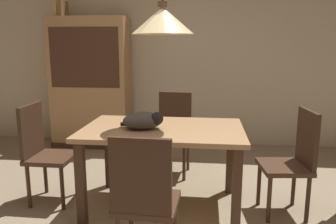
{
  "coord_description": "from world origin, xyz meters",
  "views": [
    {
      "loc": [
        0.34,
        -2.32,
        1.46
      ],
      "look_at": [
        -0.01,
        0.7,
        0.85
      ],
      "focal_mm": 35.64,
      "sensor_mm": 36.0,
      "label": 1
    }
  ],
  "objects_px": {
    "chair_left_side": "(43,149)",
    "dining_table": "(163,139)",
    "hutch_bookcase": "(91,86)",
    "chair_right_side": "(294,158)",
    "book_yellow_short": "(58,10)",
    "cat_sleeping": "(144,120)",
    "pendant_lamp": "(163,20)",
    "chair_far_back": "(174,129)",
    "chair_near_front": "(145,197)",
    "book_brown_thick": "(63,9)"
  },
  "relations": [
    {
      "from": "chair_near_front",
      "to": "pendant_lamp",
      "type": "distance_m",
      "value": 1.45
    },
    {
      "from": "chair_near_front",
      "to": "book_brown_thick",
      "type": "relative_size",
      "value": 3.88
    },
    {
      "from": "dining_table",
      "to": "book_yellow_short",
      "type": "bearing_deg",
      "value": 133.38
    },
    {
      "from": "cat_sleeping",
      "to": "chair_far_back",
      "type": "bearing_deg",
      "value": 80.38
    },
    {
      "from": "chair_right_side",
      "to": "pendant_lamp",
      "type": "distance_m",
      "value": 1.61
    },
    {
      "from": "pendant_lamp",
      "to": "book_brown_thick",
      "type": "xyz_separation_m",
      "value": [
        -1.65,
        1.82,
        0.3
      ]
    },
    {
      "from": "chair_right_side",
      "to": "hutch_bookcase",
      "type": "bearing_deg",
      "value": 143.21
    },
    {
      "from": "chair_left_side",
      "to": "dining_table",
      "type": "bearing_deg",
      "value": -0.0
    },
    {
      "from": "dining_table",
      "to": "book_brown_thick",
      "type": "distance_m",
      "value": 2.78
    },
    {
      "from": "cat_sleeping",
      "to": "book_yellow_short",
      "type": "height_order",
      "value": "book_yellow_short"
    },
    {
      "from": "chair_far_back",
      "to": "chair_near_front",
      "type": "relative_size",
      "value": 1.0
    },
    {
      "from": "chair_near_front",
      "to": "book_yellow_short",
      "type": "bearing_deg",
      "value": 122.46
    },
    {
      "from": "chair_left_side",
      "to": "pendant_lamp",
      "type": "distance_m",
      "value": 1.61
    },
    {
      "from": "chair_left_side",
      "to": "cat_sleeping",
      "type": "xyz_separation_m",
      "value": [
        0.97,
        -0.08,
        0.32
      ]
    },
    {
      "from": "cat_sleeping",
      "to": "book_yellow_short",
      "type": "relative_size",
      "value": 2.02
    },
    {
      "from": "cat_sleeping",
      "to": "chair_right_side",
      "type": "bearing_deg",
      "value": 3.78
    },
    {
      "from": "dining_table",
      "to": "chair_left_side",
      "type": "height_order",
      "value": "chair_left_side"
    },
    {
      "from": "dining_table",
      "to": "pendant_lamp",
      "type": "relative_size",
      "value": 1.08
    },
    {
      "from": "chair_far_back",
      "to": "book_brown_thick",
      "type": "height_order",
      "value": "book_brown_thick"
    },
    {
      "from": "chair_left_side",
      "to": "book_yellow_short",
      "type": "bearing_deg",
      "value": 107.99
    },
    {
      "from": "chair_near_front",
      "to": "cat_sleeping",
      "type": "height_order",
      "value": "chair_near_front"
    },
    {
      "from": "dining_table",
      "to": "chair_near_front",
      "type": "distance_m",
      "value": 0.89
    },
    {
      "from": "chair_left_side",
      "to": "cat_sleeping",
      "type": "height_order",
      "value": "chair_left_side"
    },
    {
      "from": "chair_far_back",
      "to": "book_brown_thick",
      "type": "distance_m",
      "value": 2.39
    },
    {
      "from": "book_brown_thick",
      "to": "dining_table",
      "type": "bearing_deg",
      "value": -47.79
    },
    {
      "from": "chair_left_side",
      "to": "pendant_lamp",
      "type": "relative_size",
      "value": 0.72
    },
    {
      "from": "chair_left_side",
      "to": "hutch_bookcase",
      "type": "bearing_deg",
      "value": 95.12
    },
    {
      "from": "hutch_bookcase",
      "to": "chair_right_side",
      "type": "bearing_deg",
      "value": -36.79
    },
    {
      "from": "dining_table",
      "to": "chair_right_side",
      "type": "bearing_deg",
      "value": 0.44
    },
    {
      "from": "chair_left_side",
      "to": "chair_near_front",
      "type": "height_order",
      "value": "same"
    },
    {
      "from": "cat_sleeping",
      "to": "pendant_lamp",
      "type": "xyz_separation_m",
      "value": [
        0.16,
        0.08,
        0.84
      ]
    },
    {
      "from": "dining_table",
      "to": "pendant_lamp",
      "type": "xyz_separation_m",
      "value": [
        -0.0,
        0.0,
        1.01
      ]
    },
    {
      "from": "chair_left_side",
      "to": "book_yellow_short",
      "type": "xyz_separation_m",
      "value": [
        -0.59,
        1.82,
        1.43
      ]
    },
    {
      "from": "book_yellow_short",
      "to": "dining_table",
      "type": "bearing_deg",
      "value": -46.62
    },
    {
      "from": "chair_right_side",
      "to": "book_yellow_short",
      "type": "bearing_deg",
      "value": 147.55
    },
    {
      "from": "chair_far_back",
      "to": "chair_near_front",
      "type": "xyz_separation_m",
      "value": [
        -0.01,
        -1.76,
        0.0
      ]
    },
    {
      "from": "chair_right_side",
      "to": "book_yellow_short",
      "type": "relative_size",
      "value": 4.65
    },
    {
      "from": "dining_table",
      "to": "hutch_bookcase",
      "type": "bearing_deg",
      "value": 125.39
    },
    {
      "from": "chair_near_front",
      "to": "book_yellow_short",
      "type": "relative_size",
      "value": 4.65
    },
    {
      "from": "dining_table",
      "to": "cat_sleeping",
      "type": "distance_m",
      "value": 0.25
    },
    {
      "from": "chair_right_side",
      "to": "pendant_lamp",
      "type": "bearing_deg",
      "value": -179.56
    },
    {
      "from": "pendant_lamp",
      "to": "book_yellow_short",
      "type": "relative_size",
      "value": 6.5
    },
    {
      "from": "chair_left_side",
      "to": "hutch_bookcase",
      "type": "xyz_separation_m",
      "value": [
        -0.16,
        1.82,
        0.38
      ]
    },
    {
      "from": "chair_right_side",
      "to": "book_yellow_short",
      "type": "xyz_separation_m",
      "value": [
        -2.85,
        1.81,
        1.43
      ]
    },
    {
      "from": "pendant_lamp",
      "to": "hutch_bookcase",
      "type": "bearing_deg",
      "value": 125.39
    },
    {
      "from": "dining_table",
      "to": "chair_near_front",
      "type": "height_order",
      "value": "chair_near_front"
    },
    {
      "from": "chair_right_side",
      "to": "book_yellow_short",
      "type": "distance_m",
      "value": 3.66
    },
    {
      "from": "chair_right_side",
      "to": "chair_left_side",
      "type": "height_order",
      "value": "same"
    },
    {
      "from": "chair_far_back",
      "to": "hutch_bookcase",
      "type": "xyz_separation_m",
      "value": [
        -1.3,
        0.94,
        0.38
      ]
    },
    {
      "from": "hutch_bookcase",
      "to": "chair_far_back",
      "type": "bearing_deg",
      "value": -35.92
    }
  ]
}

